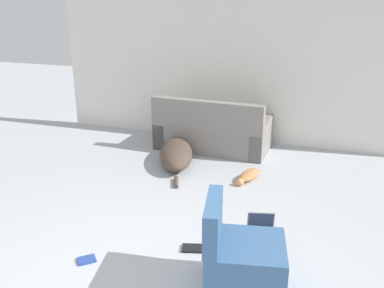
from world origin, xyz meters
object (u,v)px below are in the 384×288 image
(couch, at_px, (212,133))
(cat, at_px, (248,176))
(book_black, at_px, (193,248))
(side_chair, at_px, (241,261))
(book_blue, at_px, (87,260))
(laptop_open, at_px, (261,226))
(dog, at_px, (176,152))

(couch, xyz_separation_m, cat, (0.79, -1.02, -0.21))
(couch, distance_m, book_black, 2.90)
(book_black, height_order, side_chair, side_chair)
(couch, xyz_separation_m, side_chair, (1.14, -3.26, 0.01))
(couch, distance_m, book_blue, 3.35)
(cat, relative_size, book_black, 2.48)
(laptop_open, height_order, book_black, laptop_open)
(book_blue, height_order, book_black, same)
(dog, bearing_deg, laptop_open, -155.97)
(couch, relative_size, laptop_open, 5.28)
(couch, relative_size, book_blue, 8.81)
(dog, height_order, side_chair, side_chair)
(cat, bearing_deg, dog, -87.81)
(laptop_open, bearing_deg, book_black, -151.77)
(book_black, relative_size, side_chair, 0.30)
(side_chair, bearing_deg, dog, 20.12)
(couch, height_order, cat, couch)
(couch, xyz_separation_m, dog, (-0.36, -0.70, -0.12))
(book_blue, relative_size, side_chair, 0.25)
(cat, distance_m, book_blue, 2.56)
(couch, distance_m, dog, 0.80)
(dog, relative_size, cat, 2.62)
(dog, xyz_separation_m, book_blue, (0.04, -2.62, -0.14))
(couch, height_order, book_blue, couch)
(laptop_open, bearing_deg, dog, 120.07)
(dog, xyz_separation_m, side_chair, (1.51, -2.56, 0.13))
(book_black, xyz_separation_m, side_chair, (0.56, -0.44, 0.27))
(cat, relative_size, laptop_open, 1.81)
(side_chair, bearing_deg, book_black, 41.67)
(cat, height_order, book_blue, cat)
(couch, bearing_deg, book_black, 104.55)
(laptop_open, relative_size, book_blue, 1.67)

